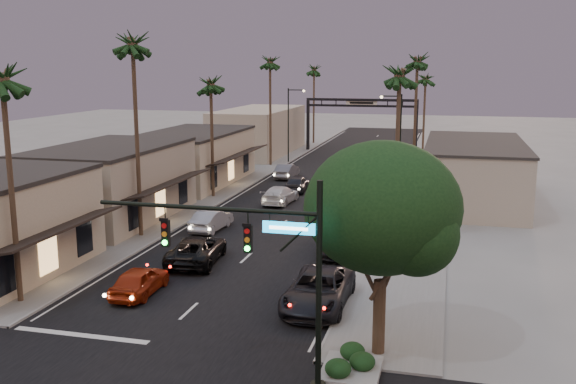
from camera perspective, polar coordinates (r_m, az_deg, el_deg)
The scene contains 32 objects.
ground at distance 59.53m, azimuth 2.49°, elevation -0.12°, with size 200.00×200.00×0.00m, color slate.
road at distance 64.34m, azimuth 3.40°, elevation 0.73°, with size 14.00×120.00×0.02m, color black.
sidewalk_left at distance 73.30m, azimuth -2.87°, elevation 2.06°, with size 5.00×92.00×0.12m, color slate.
sidewalk_right at distance 70.17m, azimuth 12.13°, elevation 1.41°, with size 5.00×92.00×0.12m, color slate.
storefront_mid at distance 50.59m, azimuth -15.43°, elevation 0.63°, with size 8.00×14.00×5.50m, color gray.
storefront_far at distance 64.82m, azimuth -8.46°, elevation 2.93°, with size 8.00×16.00×5.00m, color tan.
storefront_dist at distance 86.27m, azimuth -2.58°, elevation 5.41°, with size 8.00×20.00×6.00m, color gray.
building_right at distance 57.93m, azimuth 16.20°, elevation 1.64°, with size 8.00×18.00×5.00m, color gray.
traffic_signal at distance 23.00m, azimuth -1.91°, elevation -5.43°, with size 8.51×0.22×7.80m.
corner_tree at distance 25.37m, azimuth 8.53°, elevation -1.88°, with size 6.20×6.20×8.80m.
planter at distance 25.69m, azimuth 5.64°, elevation -15.86°, with size 2.20×2.60×0.24m, color gray.
arch at distance 88.18m, azimuth 6.54°, elevation 7.12°, with size 15.20×0.40×7.27m.
streetlight_right at distance 62.68m, azimuth 9.70°, elevation 5.22°, with size 2.13×0.30×9.00m.
streetlight_left at distance 77.73m, azimuth 0.23°, elevation 6.51°, with size 2.13×0.30×9.00m.
palm_la at distance 33.20m, azimuth -24.14°, elevation 9.86°, with size 3.20×3.20×13.20m.
palm_lb at distance 44.21m, azimuth -13.68°, elevation 13.11°, with size 3.20×3.20×15.20m.
palm_lc at distance 56.97m, azimuth -6.89°, elevation 9.90°, with size 3.20×3.20×12.20m.
palm_ld at distance 75.01m, azimuth -1.61°, elevation 11.75°, with size 3.20×3.20×14.20m.
palm_ra at distance 41.29m, azimuth 9.91°, elevation 10.72°, with size 3.20×3.20×13.20m.
palm_rb at distance 61.25m, azimuth 11.44°, elevation 11.67°, with size 3.20×3.20×14.20m.
palm_rc at distance 81.24m, azimuth 12.14°, elevation 10.09°, with size 3.20×3.20×12.20m.
palm_far at distance 97.27m, azimuth 2.33°, elevation 11.04°, with size 3.20×3.20×13.20m.
oncoming_red at distance 34.27m, azimuth -13.05°, elevation -7.68°, with size 1.77×4.40×1.50m, color maroon.
oncoming_pickup at distance 38.97m, azimuth -8.11°, elevation -5.10°, with size 2.69×5.82×1.62m, color black.
oncoming_silver at distance 46.41m, azimuth -6.84°, elevation -2.50°, with size 1.58×4.53×1.49m, color gray.
oncoming_white at distance 55.04m, azimuth -0.71°, elevation -0.25°, with size 2.11×5.19×1.51m, color silver.
oncoming_dgrey at distance 60.23m, azimuth 0.80°, elevation 0.77°, with size 1.84×4.57×1.56m, color black.
oncoming_grey_far at distance 67.41m, azimuth -0.12°, elevation 1.88°, with size 1.62×4.65×1.53m, color #57565C.
curbside_near at distance 31.77m, azimuth 2.72°, elevation -8.68°, with size 2.89×6.26×1.74m, color black.
curbside_black at distance 39.97m, azimuth 4.46°, elevation -4.61°, with size 2.25×5.54×1.61m, color black.
curbside_grey at distance 49.48m, azimuth 5.12°, elevation -1.53°, with size 1.91×4.74×1.62m, color #454549.
curbside_far at distance 61.77m, azimuth 7.94°, elevation 0.95°, with size 1.69×4.85×1.60m, color black.
Camera 1 is at (11.85, -17.16, 11.65)m, focal length 40.00 mm.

